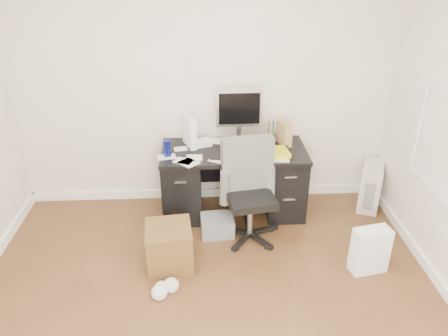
% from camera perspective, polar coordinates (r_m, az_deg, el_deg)
% --- Properties ---
extents(ground, '(4.00, 4.00, 0.00)m').
position_cam_1_polar(ground, '(3.61, -1.91, -20.09)').
color(ground, '#492E17').
rests_on(ground, ground).
extents(room_shell, '(4.02, 4.02, 2.71)m').
position_cam_1_polar(room_shell, '(2.67, -1.78, 5.36)').
color(room_shell, beige).
rests_on(room_shell, ground).
extents(desk, '(1.50, 0.70, 0.75)m').
position_cam_1_polar(desk, '(4.69, 1.25, -1.49)').
color(desk, black).
rests_on(desk, ground).
extents(loose_papers, '(1.10, 0.60, 0.00)m').
position_cam_1_polar(loose_papers, '(4.47, -1.22, 2.08)').
color(loose_papers, silver).
rests_on(loose_papers, desk).
extents(lcd_monitor, '(0.49, 0.29, 0.61)m').
position_cam_1_polar(lcd_monitor, '(4.56, 1.97, 6.69)').
color(lcd_monitor, silver).
rests_on(lcd_monitor, desk).
extents(keyboard, '(0.49, 0.19, 0.03)m').
position_cam_1_polar(keyboard, '(4.37, 1.40, 1.66)').
color(keyboard, black).
rests_on(keyboard, desk).
extents(computer_mouse, '(0.06, 0.06, 0.05)m').
position_cam_1_polar(computer_mouse, '(4.52, 5.32, 2.61)').
color(computer_mouse, silver).
rests_on(computer_mouse, desk).
extents(travel_mug, '(0.10, 0.10, 0.17)m').
position_cam_1_polar(travel_mug, '(4.39, -7.44, 2.58)').
color(travel_mug, navy).
rests_on(travel_mug, desk).
extents(white_binder, '(0.22, 0.32, 0.34)m').
position_cam_1_polar(white_binder, '(4.58, -4.57, 4.91)').
color(white_binder, white).
rests_on(white_binder, desk).
extents(magazine_file, '(0.17, 0.24, 0.25)m').
position_cam_1_polar(magazine_file, '(4.65, 7.85, 4.53)').
color(magazine_file, '#9A734A').
rests_on(magazine_file, desk).
extents(pen_cup, '(0.13, 0.13, 0.26)m').
position_cam_1_polar(pen_cup, '(4.64, 6.17, 4.62)').
color(pen_cup, '#5A2F19').
rests_on(pen_cup, desk).
extents(yellow_book, '(0.22, 0.26, 0.04)m').
position_cam_1_polar(yellow_book, '(4.47, 7.34, 2.10)').
color(yellow_book, yellow).
rests_on(yellow_book, desk).
extents(paper_remote, '(0.28, 0.23, 0.02)m').
position_cam_1_polar(paper_remote, '(4.29, 2.21, 1.08)').
color(paper_remote, silver).
rests_on(paper_remote, desk).
extents(office_chair, '(0.66, 0.66, 1.02)m').
position_cam_1_polar(office_chair, '(4.22, 3.51, -3.29)').
color(office_chair, '#555755').
rests_on(office_chair, ground).
extents(pc_tower, '(0.39, 0.53, 0.48)m').
position_cam_1_polar(pc_tower, '(5.15, 18.59, -2.23)').
color(pc_tower, beige).
rests_on(pc_tower, ground).
extents(shopping_bag, '(0.36, 0.29, 0.44)m').
position_cam_1_polar(shopping_bag, '(4.17, 18.53, -10.15)').
color(shopping_bag, white).
rests_on(shopping_bag, ground).
extents(wicker_basket, '(0.45, 0.45, 0.41)m').
position_cam_1_polar(wicker_basket, '(4.06, -7.16, -10.10)').
color(wicker_basket, '#533519').
rests_on(wicker_basket, ground).
extents(desk_printer, '(0.35, 0.29, 0.19)m').
position_cam_1_polar(desk_printer, '(4.48, -0.88, -7.49)').
color(desk_printer, slate).
rests_on(desk_printer, ground).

